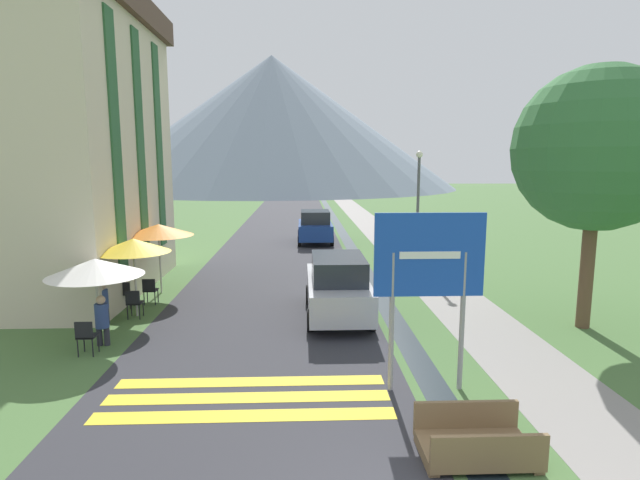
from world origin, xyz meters
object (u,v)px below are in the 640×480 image
cafe_umbrella_front_white (95,267)px  cafe_chair_middle (134,301)px  hotel_building (65,132)px  footbridge (476,443)px  tree_by_path (597,149)px  person_seated_near (102,301)px  cafe_chair_nearest (86,335)px  cafe_umbrella_rear_orange (158,230)px  cafe_chair_far_right (150,289)px  cafe_chair_far_left (125,292)px  cafe_umbrella_middle_yellow (133,246)px  parked_car_far (315,227)px  road_sign (429,271)px  parked_car_near (338,286)px  streetlamp (418,199)px  person_seated_far (102,318)px

cafe_umbrella_front_white → cafe_chair_middle: bearing=83.3°
hotel_building → cafe_umbrella_front_white: bearing=-61.4°
hotel_building → footbridge: bearing=-44.7°
cafe_umbrella_front_white → tree_by_path: tree_by_path is taller
person_seated_near → hotel_building: bearing=122.3°
cafe_chair_nearest → cafe_umbrella_rear_orange: 5.95m
cafe_chair_far_right → cafe_chair_far_left: 0.76m
cafe_chair_far_right → person_seated_near: 2.05m
footbridge → cafe_umbrella_middle_yellow: 10.71m
footbridge → cafe_umbrella_rear_orange: 12.71m
cafe_umbrella_front_white → cafe_chair_nearest: bearing=-87.5°
cafe_chair_far_left → parked_car_far: bearing=52.9°
cafe_chair_far_right → cafe_chair_nearest: same height
hotel_building → road_sign: (10.38, -8.18, -3.08)m
cafe_chair_far_left → cafe_umbrella_front_white: size_ratio=0.37×
person_seated_near → tree_by_path: bearing=-3.3°
cafe_chair_nearest → cafe_chair_middle: bearing=95.8°
parked_car_near → person_seated_near: (-6.59, -0.44, -0.25)m
footbridge → cafe_chair_nearest: cafe_chair_nearest is taller
cafe_chair_far_right → person_seated_near: (-0.73, -1.91, 0.15)m
cafe_chair_middle → tree_by_path: bearing=-2.4°
parked_car_far → cafe_umbrella_middle_yellow: size_ratio=1.66×
hotel_building → cafe_umbrella_middle_yellow: size_ratio=4.39×
streetlamp → cafe_chair_far_left: bearing=-151.2°
cafe_chair_far_left → cafe_chair_nearest: bearing=-94.2°
parked_car_near → cafe_umbrella_front_white: bearing=-162.6°
footbridge → cafe_chair_far_left: bearing=134.7°
cafe_umbrella_middle_yellow → person_seated_far: size_ratio=1.82×
cafe_chair_middle → footbridge: bearing=-40.5°
cafe_chair_nearest → cafe_umbrella_middle_yellow: 3.45m
footbridge → person_seated_far: 9.08m
cafe_umbrella_rear_orange → streetlamp: (9.80, 3.86, 0.75)m
footbridge → tree_by_path: size_ratio=0.24×
cafe_umbrella_middle_yellow → cafe_chair_far_right: bearing=87.8°
cafe_chair_far_left → streetlamp: 12.11m
hotel_building → tree_by_path: hotel_building is taller
footbridge → cafe_chair_far_right: (-7.46, 8.59, 0.29)m
parked_car_near → parked_car_far: same height
person_seated_far → person_seated_near: size_ratio=1.06×
parked_car_near → cafe_chair_middle: (-5.88, 0.02, -0.40)m
person_seated_far → cafe_chair_nearest: bearing=-100.0°
cafe_chair_far_left → cafe_chair_middle: same height
cafe_umbrella_rear_orange → person_seated_far: (-0.04, -5.04, -1.50)m
parked_car_far → person_seated_near: (-6.32, -14.03, -0.25)m
person_seated_far → road_sign: bearing=-20.3°
cafe_umbrella_middle_yellow → person_seated_near: 1.75m
cafe_chair_far_right → parked_car_near: bearing=-34.8°
cafe_chair_far_left → cafe_umbrella_middle_yellow: bearing=-63.2°
footbridge → person_seated_near: bearing=140.8°
parked_car_near → cafe_umbrella_front_white: (-6.11, -1.92, 1.02)m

